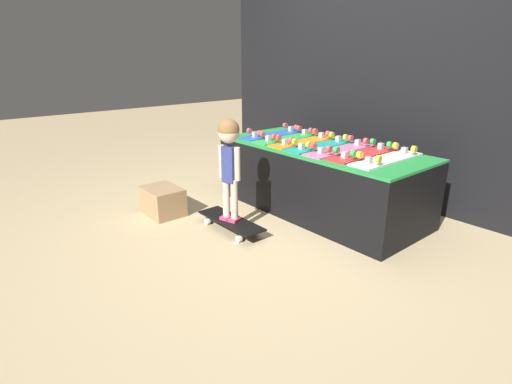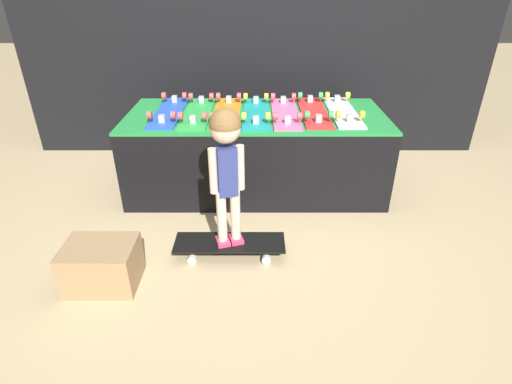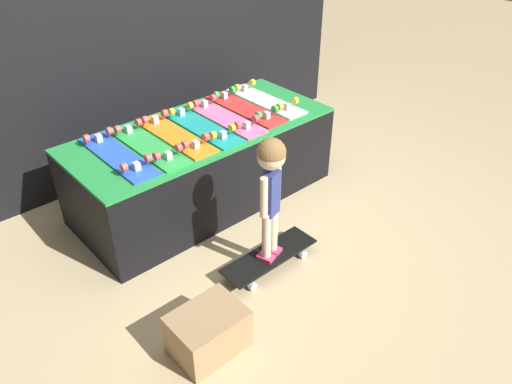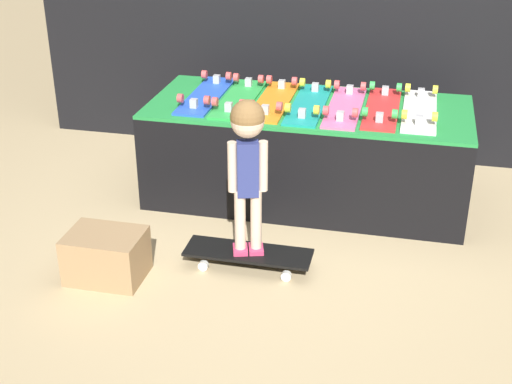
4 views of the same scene
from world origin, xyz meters
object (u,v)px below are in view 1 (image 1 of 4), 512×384
Objects in this scene: skateboard_red_on_rack at (363,153)px; storage_box at (163,201)px; skateboard_blue_on_rack at (273,134)px; skateboard_pink_on_rack at (340,149)px; skateboard_teal_on_rack at (321,145)px; child at (229,151)px; skateboard_green_on_rack at (287,137)px; skateboard_orange_on_rack at (304,141)px; skateboard_white_on_rack at (387,158)px; skateboard_on_floor at (231,222)px.

skateboard_red_on_rack reaches higher than storage_box.
skateboard_pink_on_rack is (0.85, -0.02, 0.00)m from skateboard_blue_on_rack.
storage_box is at bearing -126.26° from skateboard_teal_on_rack.
skateboard_pink_on_rack is (0.21, 0.00, 0.00)m from skateboard_teal_on_rack.
skateboard_teal_on_rack is 1.94× the size of storage_box.
skateboard_pink_on_rack is 0.90× the size of child.
child is (-0.16, -0.88, 0.05)m from skateboard_teal_on_rack.
skateboard_red_on_rack is 1.94× the size of storage_box.
skateboard_blue_on_rack is 1.00× the size of skateboard_red_on_rack.
skateboard_blue_on_rack is 1.00× the size of skateboard_green_on_rack.
skateboard_pink_on_rack is 0.22m from skateboard_red_on_rack.
child reaches higher than skateboard_orange_on_rack.
skateboard_blue_on_rack is at bearing 178.58° from skateboard_pink_on_rack.
skateboard_white_on_rack is (0.85, 0.02, 0.00)m from skateboard_orange_on_rack.
skateboard_white_on_rack is at bearing 38.49° from storage_box.
skateboard_on_floor is (0.05, -0.89, -0.54)m from skateboard_orange_on_rack.
skateboard_teal_on_rack is 0.43m from skateboard_red_on_rack.
skateboard_blue_on_rack is 1.28m from skateboard_white_on_rack.
skateboard_blue_on_rack is 1.03m from child.
storage_box is (-0.83, -1.14, -0.49)m from skateboard_teal_on_rack.
child is (0.05, -0.89, 0.05)m from skateboard_orange_on_rack.
skateboard_blue_on_rack is at bearing 177.87° from skateboard_teal_on_rack.
child is (-0.59, -0.91, 0.05)m from skateboard_red_on_rack.
skateboard_pink_on_rack and skateboard_white_on_rack have the same top height.
skateboard_white_on_rack is (0.21, 0.01, 0.00)m from skateboard_red_on_rack.
skateboard_teal_on_rack is at bearing -176.02° from skateboard_red_on_rack.
skateboard_green_on_rack is 0.21m from skateboard_orange_on_rack.
skateboard_on_floor is at bearing -122.76° from skateboard_red_on_rack.
child reaches higher than skateboard_on_floor.
skateboard_pink_on_rack is at bearing -1.42° from skateboard_blue_on_rack.
skateboard_orange_on_rack reaches higher than storage_box.
skateboard_orange_on_rack is at bearing 76.82° from child.
skateboard_blue_on_rack is 1.00× the size of skateboard_orange_on_rack.
skateboard_blue_on_rack is at bearing 80.53° from storage_box.
skateboard_blue_on_rack is 1.00× the size of skateboard_teal_on_rack.
child is at bearing 20.80° from storage_box.
skateboard_blue_on_rack and skateboard_orange_on_rack have the same top height.
skateboard_blue_on_rack and skateboard_red_on_rack have the same top height.
skateboard_green_on_rack is 0.64m from skateboard_pink_on_rack.
skateboard_on_floor is (-0.80, -0.92, -0.54)m from skateboard_white_on_rack.
skateboard_green_on_rack is 1.08m from skateboard_on_floor.
storage_box is at bearing -175.89° from child.
skateboard_orange_on_rack is at bearing 61.63° from storage_box.
skateboard_green_on_rack and skateboard_red_on_rack have the same top height.
skateboard_teal_on_rack is 1.00× the size of skateboard_white_on_rack.
skateboard_green_on_rack is at bearing 106.82° from skateboard_on_floor.
skateboard_on_floor is at bearing 20.80° from storage_box.
skateboard_pink_on_rack and skateboard_red_on_rack have the same top height.
child is (-0.80, -0.92, 0.05)m from skateboard_white_on_rack.
skateboard_red_on_rack is 1.11× the size of skateboard_on_floor.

